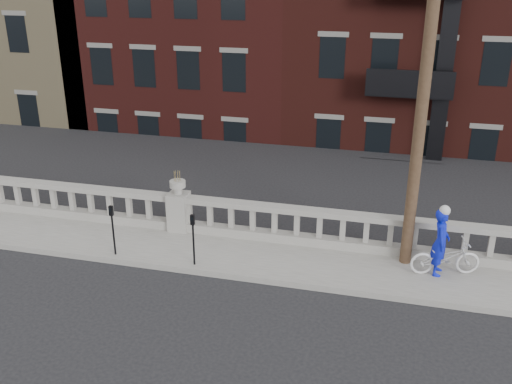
% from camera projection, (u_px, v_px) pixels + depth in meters
% --- Properties ---
extents(ground, '(120.00, 120.00, 0.00)m').
position_uv_depth(ground, '(115.00, 310.00, 12.65)').
color(ground, black).
rests_on(ground, ground).
extents(sidewalk, '(32.00, 2.20, 0.15)m').
position_uv_depth(sidewalk, '(167.00, 247.00, 15.32)').
color(sidewalk, gray).
rests_on(sidewalk, ground).
extents(balustrade, '(28.00, 0.34, 1.03)m').
position_uv_depth(balustrade, '(179.00, 213.00, 15.96)').
color(balustrade, gray).
rests_on(balustrade, sidewalk).
extents(planter_pedestal, '(0.55, 0.55, 1.76)m').
position_uv_depth(planter_pedestal, '(179.00, 207.00, 15.89)').
color(planter_pedestal, gray).
rests_on(planter_pedestal, sidewalk).
extents(lower_level, '(80.00, 44.00, 20.80)m').
position_uv_depth(lower_level, '(311.00, 48.00, 32.23)').
color(lower_level, '#605E59').
rests_on(lower_level, ground).
extents(utility_pole, '(1.60, 0.28, 10.00)m').
position_uv_depth(utility_pole, '(427.00, 58.00, 12.50)').
color(utility_pole, '#422D1E').
rests_on(utility_pole, sidewalk).
extents(parking_meter_c, '(0.10, 0.09, 1.36)m').
position_uv_depth(parking_meter_c, '(113.00, 225.00, 14.46)').
color(parking_meter_c, black).
rests_on(parking_meter_c, sidewalk).
extents(parking_meter_d, '(0.10, 0.09, 1.36)m').
position_uv_depth(parking_meter_d, '(193.00, 234.00, 13.96)').
color(parking_meter_d, black).
rests_on(parking_meter_d, sidewalk).
extents(bicycle, '(1.77, 1.01, 0.88)m').
position_uv_depth(bicycle, '(445.00, 257.00, 13.70)').
color(bicycle, silver).
rests_on(bicycle, sidewalk).
extents(cyclist, '(0.45, 0.64, 1.68)m').
position_uv_depth(cyclist, '(441.00, 242.00, 13.57)').
color(cyclist, '#0D1ACD').
rests_on(cyclist, sidewalk).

